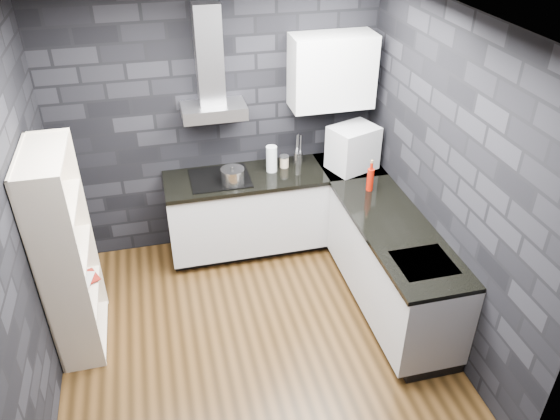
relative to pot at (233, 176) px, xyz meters
name	(u,v)px	position (x,y,z in m)	size (l,w,h in m)	color
ground	(254,337)	(-0.06, -1.18, -0.98)	(3.20, 3.20, 0.00)	#452C14
ceiling	(242,23)	(-0.06, -1.18, 1.72)	(3.20, 3.20, 0.00)	silver
wall_back	(217,123)	(-0.06, 0.45, 0.37)	(3.20, 0.05, 2.70)	black
wall_front	(311,376)	(-0.06, -2.80, 0.37)	(3.20, 0.05, 2.70)	black
wall_left	(17,238)	(-1.68, -1.18, 0.37)	(0.05, 3.20, 2.70)	black
wall_right	(446,182)	(1.57, -1.18, 0.37)	(0.05, 3.20, 2.70)	black
toekick_back	(274,239)	(0.44, 0.16, -0.93)	(2.18, 0.50, 0.10)	black
toekick_right	(391,301)	(1.28, -1.08, -0.93)	(0.50, 1.78, 0.10)	black
counter_back_cab	(275,207)	(0.44, 0.12, -0.50)	(2.20, 0.60, 0.76)	silver
counter_right_cab	(392,266)	(1.24, -1.08, -0.50)	(0.60, 1.80, 0.76)	silver
counter_back_top	(275,174)	(0.44, 0.11, -0.10)	(2.20, 0.62, 0.04)	black
counter_right_top	(396,229)	(1.23, -1.08, -0.10)	(0.62, 1.80, 0.04)	black
counter_corner_top	(349,165)	(1.24, 0.12, -0.10)	(0.62, 0.62, 0.04)	black
hood_body	(214,111)	(-0.11, 0.25, 0.58)	(0.60, 0.34, 0.12)	#A5A4A9
hood_chimney	(209,55)	(-0.11, 0.32, 1.09)	(0.24, 0.20, 0.90)	#A5A4A9
upper_cabinet	(332,71)	(1.04, 0.25, 0.87)	(0.80, 0.35, 0.70)	silver
cooktop	(220,178)	(-0.11, 0.12, -0.07)	(0.58, 0.50, 0.01)	black
sink_rim	(424,263)	(1.24, -1.58, -0.08)	(0.44, 0.40, 0.01)	#A5A4A9
pot	(233,176)	(0.00, 0.00, 0.00)	(0.22, 0.22, 0.13)	#B3B4B8
glass_vase	(272,159)	(0.42, 0.16, 0.06)	(0.11, 0.11, 0.27)	white
storage_jar	(284,162)	(0.57, 0.21, -0.02)	(0.09, 0.09, 0.11)	tan
utensil_crock	(298,158)	(0.73, 0.26, -0.02)	(0.09, 0.09, 0.12)	#B3B4B8
appliance_garage	(353,148)	(1.23, 0.03, 0.15)	(0.44, 0.34, 0.44)	#B5B7BC
red_bottle	(370,180)	(1.24, -0.43, 0.03)	(0.06, 0.06, 0.22)	#971305
bookshelf	(67,254)	(-1.48, -0.80, -0.08)	(0.34, 0.80, 1.80)	beige
fruit_bowl	(64,259)	(-1.48, -0.92, -0.04)	(0.24, 0.24, 0.06)	white
book_red	(78,272)	(-1.47, -0.63, -0.40)	(0.15, 0.02, 0.20)	maroon
book_second	(71,271)	(-1.52, -0.63, -0.38)	(0.16, 0.02, 0.22)	#B2B2B2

